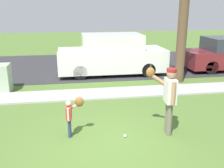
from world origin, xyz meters
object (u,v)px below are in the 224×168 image
(utility_cabinet, at_px, (0,78))
(street_tree_near, at_px, (184,7))
(person_adult, at_px, (168,94))
(baseball, at_px, (125,136))
(parked_van_white, at_px, (112,55))
(person_child, at_px, (72,112))

(utility_cabinet, height_order, street_tree_near, street_tree_near)
(person_adult, height_order, baseball, person_adult)
(person_adult, distance_m, street_tree_near, 5.43)
(street_tree_near, height_order, parked_van_white, street_tree_near)
(street_tree_near, bearing_deg, baseball, -126.13)
(street_tree_near, bearing_deg, parked_van_white, 146.75)
(utility_cabinet, xyz_separation_m, street_tree_near, (7.25, 0.27, 2.60))
(person_child, height_order, utility_cabinet, utility_cabinet)
(person_adult, height_order, utility_cabinet, person_adult)
(street_tree_near, bearing_deg, person_adult, -116.40)
(person_child, bearing_deg, baseball, -7.38)
(baseball, bearing_deg, utility_cabinet, 132.53)
(baseball, relative_size, street_tree_near, 0.01)
(baseball, distance_m, parked_van_white, 6.39)
(baseball, relative_size, parked_van_white, 0.01)
(parked_van_white, bearing_deg, utility_cabinet, 23.70)
(utility_cabinet, relative_size, street_tree_near, 0.18)
(baseball, xyz_separation_m, utility_cabinet, (-3.93, 4.28, 0.49))
(baseball, xyz_separation_m, parked_van_white, (0.66, 6.30, 0.87))
(person_adult, relative_size, street_tree_near, 0.29)
(person_child, bearing_deg, utility_cabinet, 128.63)
(person_adult, distance_m, utility_cabinet, 6.59)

